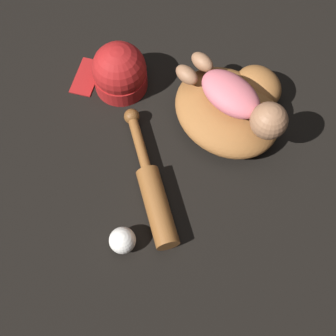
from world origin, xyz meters
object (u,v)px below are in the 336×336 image
baseball (122,240)px  baseball_cap (119,72)px  baby_figure (240,100)px  baseball_bat (153,190)px  baseball_glove (232,107)px

baseball → baseball_cap: baseball_cap is taller
baby_figure → baseball: (-0.02, -0.47, -0.11)m
baseball_bat → baseball: bearing=-79.3°
baseball_glove → baby_figure: bearing=-42.0°
baseball_glove → baby_figure: (0.03, -0.03, 0.09)m
baby_figure → baseball_bat: 0.34m
baseball_bat → baseball_glove: bearing=86.5°
baseball → baseball_cap: (-0.34, 0.38, 0.03)m
baby_figure → baseball_cap: (-0.36, -0.09, -0.08)m
baseball_glove → baseball_cap: size_ratio=1.50×
baseball_cap → baseball_bat: bearing=-35.4°
baseball_glove → baseball: (0.01, -0.49, -0.02)m
baseball_bat → baseball_cap: bearing=144.6°
baseball_bat → baseball_cap: 0.38m
baseball_glove → baseball_cap: (-0.33, -0.12, 0.01)m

